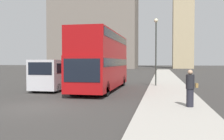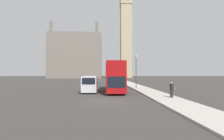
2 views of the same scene
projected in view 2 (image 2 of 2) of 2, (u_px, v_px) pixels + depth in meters
The scene contains 9 objects.
ground_plane at pixel (105, 101), 15.55m from camera, with size 300.00×300.00×0.00m, color #383533.
sidewalk_strip at pixel (168, 99), 15.88m from camera, with size 3.29×120.00×0.15m.
clock_tower at pixel (126, 22), 94.15m from camera, with size 7.26×7.43×68.10m.
building_block_distant at pixel (76, 56), 88.70m from camera, with size 29.96×12.78×31.78m.
red_double_decker_bus at pixel (114, 76), 23.67m from camera, with size 2.61×10.31×4.49m.
white_van at pixel (90, 84), 22.80m from camera, with size 2.12×5.42×2.40m.
pedestrian at pixel (172, 90), 16.65m from camera, with size 0.55×0.39×1.73m.
street_lamp at pixel (136, 67), 26.97m from camera, with size 0.36×0.36×5.92m.
parked_sedan at pixel (95, 81), 41.73m from camera, with size 1.81×4.77×1.42m.
Camera 2 is at (-0.09, -15.63, 2.82)m, focal length 24.00 mm.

